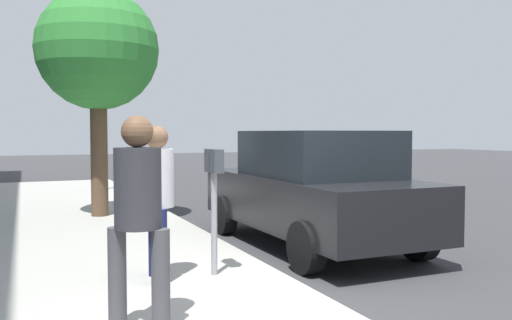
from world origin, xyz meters
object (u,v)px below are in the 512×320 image
at_px(pedestrian_at_meter, 157,191).
at_px(traffic_signal, 102,102).
at_px(parked_sedan_near, 313,188).
at_px(pedestrian_bystander, 138,205).
at_px(street_tree, 98,51).
at_px(parking_meter, 214,184).

height_order(pedestrian_at_meter, traffic_signal, traffic_signal).
bearing_deg(parked_sedan_near, pedestrian_bystander, 131.53).
distance_m(pedestrian_at_meter, street_tree, 5.38).
xyz_separation_m(pedestrian_at_meter, street_tree, (4.92, -0.02, 2.16)).
distance_m(pedestrian_bystander, traffic_signal, 11.24).
distance_m(parking_meter, street_tree, 5.43).
distance_m(street_tree, traffic_signal, 4.87).
relative_size(parked_sedan_near, street_tree, 1.02).
height_order(pedestrian_bystander, street_tree, street_tree).
bearing_deg(pedestrian_at_meter, street_tree, 94.39).
xyz_separation_m(pedestrian_at_meter, pedestrian_bystander, (-1.40, 0.48, 0.05)).
bearing_deg(pedestrian_bystander, parking_meter, -4.53).
bearing_deg(traffic_signal, parking_meter, 179.51).
xyz_separation_m(parking_meter, street_tree, (4.97, 0.61, 2.11)).
bearing_deg(traffic_signal, pedestrian_at_meter, 175.78).
bearing_deg(pedestrian_bystander, street_tree, 30.42).
height_order(parked_sedan_near, traffic_signal, traffic_signal).
relative_size(parking_meter, pedestrian_at_meter, 0.85).
relative_size(parked_sedan_near, traffic_signal, 1.23).
bearing_deg(pedestrian_at_meter, traffic_signal, 90.41).
bearing_deg(street_tree, parked_sedan_near, -142.17).
height_order(pedestrian_at_meter, parked_sedan_near, pedestrian_at_meter).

